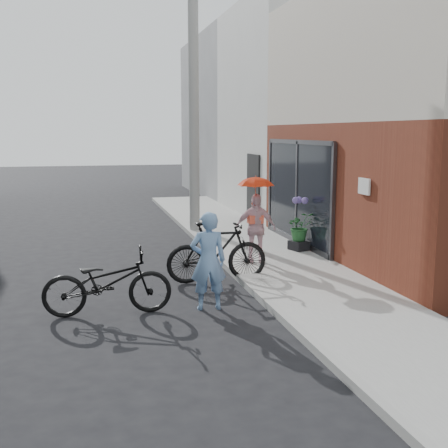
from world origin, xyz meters
name	(u,v)px	position (x,y,z in m)	size (l,w,h in m)	color
ground	(200,296)	(0.00, 0.00, 0.00)	(80.00, 80.00, 0.00)	black
sidewalk	(276,261)	(2.10, 2.00, 0.06)	(2.20, 24.00, 0.12)	#969590
curb	(224,264)	(0.94, 2.00, 0.06)	(0.12, 24.00, 0.12)	#9E9E99
plaster_building	(349,112)	(7.20, 9.00, 3.50)	(8.00, 6.00, 7.00)	silver
east_building_far	(280,117)	(7.20, 16.00, 3.50)	(8.00, 8.00, 7.00)	slate
utility_pole	(194,106)	(1.10, 6.00, 3.50)	(0.28, 0.28, 7.00)	#9E9E99
officer	(208,261)	(-0.01, -0.72, 0.79)	(0.58, 0.38, 1.58)	#6F96C5
bike_left	(107,282)	(-1.59, -0.61, 0.52)	(0.69, 1.97, 1.04)	black
bike_right	(217,252)	(0.51, 0.86, 0.58)	(0.54, 1.93, 1.16)	black
kimono_woman	(255,228)	(1.55, 1.78, 0.84)	(0.84, 0.35, 1.43)	beige
parasol	(256,179)	(1.55, 1.78, 1.87)	(0.72, 0.72, 0.63)	#F6481D
planter	(300,245)	(2.92, 2.70, 0.23)	(0.40, 0.40, 0.21)	black
potted_plant	(300,226)	(2.92, 2.70, 0.67)	(0.60, 0.52, 0.67)	#245C2B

